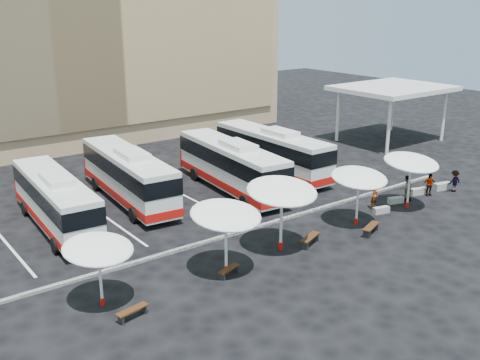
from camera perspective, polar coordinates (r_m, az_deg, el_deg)
ground at (r=32.40m, az=1.77°, el=-5.32°), size 120.00×120.00×0.00m
sandstone_building at (r=58.22m, az=-18.93°, el=16.73°), size 42.00×18.25×29.60m
service_canopy at (r=54.66m, az=15.28°, el=8.86°), size 10.00×8.00×5.20m
curb_divider at (r=32.74m, az=1.22°, el=-4.93°), size 34.00×0.25×0.15m
bay_lines at (r=38.55m, az=-5.65°, el=-1.57°), size 24.15×12.00×0.01m
bus_0 at (r=34.14m, az=-18.26°, el=-1.90°), size 2.99×10.84×3.40m
bus_1 at (r=37.51m, az=-11.30°, el=0.59°), size 3.43×11.63×3.64m
bus_2 at (r=38.94m, az=-0.91°, el=1.58°), size 3.62×11.70×3.65m
bus_3 at (r=42.77m, az=3.23°, el=3.01°), size 2.78×11.46×3.63m
sunshade_0 at (r=24.61m, az=-14.23°, el=-6.84°), size 3.77×3.79×3.14m
sunshade_1 at (r=26.52m, az=-1.45°, el=-3.60°), size 3.81×3.85×3.57m
sunshade_2 at (r=29.09m, az=4.27°, el=-1.15°), size 4.30×4.34×3.87m
sunshade_3 at (r=33.26m, az=12.00°, el=0.22°), size 3.98×4.01×3.41m
sunshade_4 at (r=36.76m, az=17.00°, el=1.70°), size 3.73×3.77×3.57m
wood_bench_0 at (r=24.41m, az=-10.88°, el=-12.95°), size 1.51×0.65×0.45m
wood_bench_1 at (r=27.37m, az=-1.13°, el=-9.13°), size 1.37×0.73×0.41m
wood_bench_2 at (r=30.81m, az=7.13°, el=-5.92°), size 1.72×1.03×0.51m
wood_bench_3 at (r=32.88m, az=13.16°, el=-4.72°), size 1.70×1.01×0.51m
conc_bench_0 at (r=36.25m, az=14.15°, el=-2.99°), size 1.13×0.60×0.40m
conc_bench_1 at (r=38.26m, az=15.54°, el=-2.00°), size 1.13×0.66×0.40m
conc_bench_2 at (r=40.43m, az=17.69°, el=-1.10°), size 1.26×0.75×0.45m
conc_bench_3 at (r=41.97m, az=19.86°, el=-0.61°), size 1.41×0.73×0.50m
passenger_0 at (r=36.70m, az=13.48°, el=-1.71°), size 0.63×0.47×1.56m
passenger_1 at (r=38.66m, az=16.57°, el=-0.82°), size 1.03×0.92×1.77m
passenger_2 at (r=40.24m, az=18.67°, el=-0.45°), size 0.99×0.79×1.57m
passenger_3 at (r=41.68m, az=20.96°, el=-0.10°), size 1.10×0.79×1.54m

